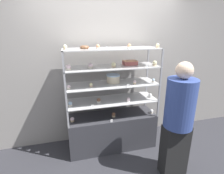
{
  "coord_description": "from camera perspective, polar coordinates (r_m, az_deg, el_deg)",
  "views": [
    {
      "loc": [
        -0.66,
        -2.51,
        1.9
      ],
      "look_at": [
        0.0,
        0.0,
        1.07
      ],
      "focal_mm": 28.0,
      "sensor_mm": 36.0,
      "label": 1
    }
  ],
  "objects": [
    {
      "name": "display_riser_upper",
      "position": [
        2.65,
        0.0,
        6.41
      ],
      "size": [
        1.43,
        0.48,
        0.27
      ],
      "color": "#99999E",
      "rests_on": "display_riser_middle"
    },
    {
      "name": "price_tag_0",
      "position": [
        2.7,
        -0.14,
        -10.98
      ],
      "size": [
        0.04,
        0.0,
        0.04
      ],
      "color": "white",
      "rests_on": "display_base"
    },
    {
      "name": "cupcake_5",
      "position": [
        2.74,
        5.37,
        -4.14
      ],
      "size": [
        0.06,
        0.06,
        0.07
      ],
      "color": "white",
      "rests_on": "display_riser_lower"
    },
    {
      "name": "cupcake_4",
      "position": [
        2.7,
        -4.37,
        -4.38
      ],
      "size": [
        0.06,
        0.06,
        0.07
      ],
      "color": "white",
      "rests_on": "display_riser_lower"
    },
    {
      "name": "cupcake_14",
      "position": [
        2.78,
        13.75,
        7.53
      ],
      "size": [
        0.07,
        0.07,
        0.08
      ],
      "color": "#CCB28C",
      "rests_on": "display_riser_upper"
    },
    {
      "name": "cupcake_16",
      "position": [
        2.44,
        -4.6,
        12.95
      ],
      "size": [
        0.05,
        0.05,
        0.07
      ],
      "color": "beige",
      "rests_on": "display_riser_top"
    },
    {
      "name": "sheet_cake_frosted",
      "position": [
        2.78,
        5.89,
        7.93
      ],
      "size": [
        0.21,
        0.15,
        0.07
      ],
      "color": "#C66660",
      "rests_on": "display_riser_upper"
    },
    {
      "name": "cupcake_13",
      "position": [
        2.58,
        0.56,
        7.25
      ],
      "size": [
        0.07,
        0.07,
        0.08
      ],
      "color": "#CCB28C",
      "rests_on": "display_riser_upper"
    },
    {
      "name": "display_riser_middle",
      "position": [
        2.71,
        0.0,
        0.79
      ],
      "size": [
        1.43,
        0.48,
        0.27
      ],
      "color": "#99999E",
      "rests_on": "display_riser_lower"
    },
    {
      "name": "cupcake_18",
      "position": [
        2.73,
        14.69,
        12.96
      ],
      "size": [
        0.05,
        0.05,
        0.07
      ],
      "color": "#CCB28C",
      "rests_on": "display_riser_top"
    },
    {
      "name": "cupcake_8",
      "position": [
        2.56,
        -6.85,
        0.71
      ],
      "size": [
        0.05,
        0.05,
        0.06
      ],
      "color": "#CCB28C",
      "rests_on": "display_riser_middle"
    },
    {
      "name": "price_tag_2",
      "position": [
        2.55,
        5.26,
        0.49
      ],
      "size": [
        0.04,
        0.0,
        0.04
      ],
      "color": "white",
      "rests_on": "display_riser_middle"
    },
    {
      "name": "display_riser_lower",
      "position": [
        2.8,
        0.0,
        -4.52
      ],
      "size": [
        1.43,
        0.48,
        0.27
      ],
      "color": "#99999E",
      "rests_on": "display_base"
    },
    {
      "name": "price_tag_1",
      "position": [
        2.53,
        -6.38,
        -6.32
      ],
      "size": [
        0.04,
        0.0,
        0.04
      ],
      "color": "white",
      "rests_on": "display_riser_lower"
    },
    {
      "name": "donut_glazed",
      "position": [
        2.54,
        -8.99,
        12.72
      ],
      "size": [
        0.13,
        0.13,
        0.04
      ],
      "color": "brown",
      "rests_on": "display_riser_top"
    },
    {
      "name": "back_wall",
      "position": [
        3.03,
        -1.88,
        6.35
      ],
      "size": [
        8.0,
        0.05,
        2.6
      ],
      "color": "gray",
      "rests_on": "ground_plane"
    },
    {
      "name": "cupcake_7",
      "position": [
        2.51,
        -13.95,
        -0.05
      ],
      "size": [
        0.05,
        0.05,
        0.06
      ],
      "color": "beige",
      "rests_on": "display_riser_middle"
    },
    {
      "name": "cupcake_11",
      "position": [
        2.46,
        -14.01,
        6.21
      ],
      "size": [
        0.07,
        0.07,
        0.08
      ],
      "color": "beige",
      "rests_on": "display_riser_upper"
    },
    {
      "name": "ground_plane",
      "position": [
        3.22,
        0.0,
        -18.42
      ],
      "size": [
        20.0,
        20.0,
        0.0
      ],
      "primitive_type": "plane",
      "color": "#2D2D33"
    },
    {
      "name": "customer_figure",
      "position": [
        2.41,
        20.81,
        -9.59
      ],
      "size": [
        0.37,
        0.37,
        1.57
      ],
      "color": "black",
      "rests_on": "ground_plane"
    },
    {
      "name": "cupcake_2",
      "position": [
        3.03,
        12.79,
        -7.78
      ],
      "size": [
        0.06,
        0.06,
        0.07
      ],
      "color": "beige",
      "rests_on": "display_base"
    },
    {
      "name": "cupcake_10",
      "position": [
        2.85,
        13.39,
        2.12
      ],
      "size": [
        0.05,
        0.05,
        0.06
      ],
      "color": "beige",
      "rests_on": "display_riser_middle"
    },
    {
      "name": "layer_cake_centerpiece",
      "position": [
        2.75,
        0.4,
        2.8
      ],
      "size": [
        0.21,
        0.21,
        0.13
      ],
      "color": "beige",
      "rests_on": "display_riser_middle"
    },
    {
      "name": "price_tag_3",
      "position": [
        2.6,
        11.26,
        6.68
      ],
      "size": [
        0.04,
        0.0,
        0.04
      ],
      "color": "white",
      "rests_on": "display_riser_upper"
    },
    {
      "name": "cupcake_12",
      "position": [
        2.52,
        -7.02,
        6.89
      ],
      "size": [
        0.07,
        0.07,
        0.08
      ],
      "color": "beige",
      "rests_on": "display_riser_upper"
    },
    {
      "name": "cupcake_9",
      "position": [
        2.7,
        7.44,
        1.57
      ],
      "size": [
        0.05,
        0.05,
        0.06
      ],
      "color": "#CCB28C",
      "rests_on": "display_riser_middle"
    },
    {
      "name": "cupcake_0",
      "position": [
        2.78,
        -12.83,
        -10.3
      ],
      "size": [
        0.06,
        0.06,
        0.07
      ],
      "color": "#CCB28C",
      "rests_on": "display_base"
    },
    {
      "name": "cupcake_6",
      "position": [
        2.96,
        12.35,
        -2.73
      ],
      "size": [
        0.06,
        0.06,
        0.07
      ],
      "color": "white",
      "rests_on": "display_riser_lower"
    },
    {
      "name": "price_tag_4",
      "position": [
        2.36,
        -1.68,
        12.57
      ],
      "size": [
        0.04,
        0.0,
        0.04
      ],
      "color": "white",
      "rests_on": "display_riser_top"
    },
    {
      "name": "cupcake_3",
      "position": [
        2.64,
        -13.47,
        -5.39
      ],
      "size": [
        0.06,
        0.06,
        0.07
      ],
      "color": "beige",
      "rests_on": "display_riser_lower"
    },
    {
      "name": "cupcake_15",
      "position": [
        2.46,
        -15.03,
        12.45
      ],
      "size": [
        0.05,
        0.05,
        0.07
      ],
      "color": "#CCB28C",
      "rests_on": "display_riser_top"
    },
    {
      "name": "display_riser_top",
      "position": [
        2.6,
        0.0,
        12.26
      ],
      "size": [
        1.43,
        0.48,
        0.27
      ],
      "color": "#99999E",
      "rests_on": "display_riser_upper"
    },
    {
      "name": "cupcake_1",
      "position": [
        2.85,
        0.51,
        -9.01
      ],
      "size": [
        0.06,
        0.06,
        0.07
      ],
      "color": "#CCB28C",
      "rests_on": "display_base"
    },
    {
      "name": "display_base",
      "position": [
        3.05,
        0.0,
        -14.03
      ],
      "size": [
        1.43,
        0.48,
        0.58
      ],
      "color": "#333338",
      "rests_on": "ground_plane"
    },
    {
      "name": "cupcake_17",
      "position": [
        2.55,
        5.64,
        13.13
      ],
      "size": [
        0.05,
        0.05,
        0.07
      ],
      "color": "white",
      "rests_on": "display_riser_top"
    }
  ]
}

